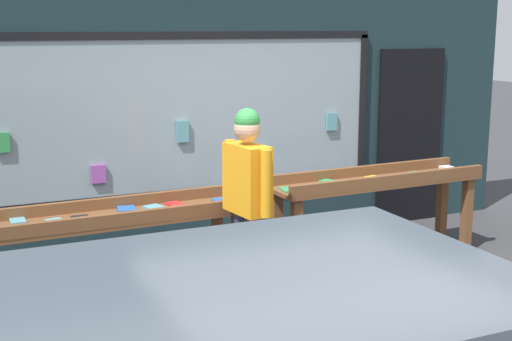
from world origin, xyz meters
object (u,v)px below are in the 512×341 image
at_px(display_table_right, 377,190).
at_px(person_browsing, 247,192).
at_px(small_dog, 302,279).
at_px(display_table_left, 117,225).

xyz_separation_m(display_table_right, person_browsing, (-1.67, -0.55, 0.26)).
bearing_deg(small_dog, person_browsing, 80.15).
height_order(display_table_left, small_dog, display_table_left).
bearing_deg(display_table_left, person_browsing, -29.23).
distance_m(display_table_left, small_dog, 1.65).
bearing_deg(display_table_right, display_table_left, 179.99).
bearing_deg(person_browsing, display_table_right, -79.33).
bearing_deg(display_table_right, small_dog, -147.29).
relative_size(display_table_right, person_browsing, 1.34).
bearing_deg(person_browsing, display_table_left, 53.22).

